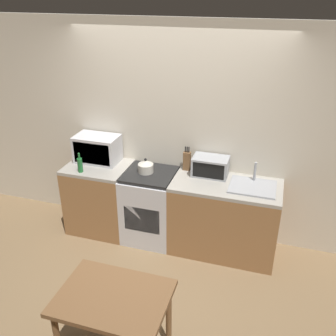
{
  "coord_description": "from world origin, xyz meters",
  "views": [
    {
      "loc": [
        1.14,
        -2.89,
        2.9
      ],
      "look_at": [
        0.03,
        0.7,
        1.05
      ],
      "focal_mm": 40.0,
      "sensor_mm": 36.0,
      "label": 1
    }
  ],
  "objects": [
    {
      "name": "sink_basin",
      "position": [
        0.97,
        0.81,
        0.91
      ],
      "size": [
        0.5,
        0.41,
        0.24
      ],
      "color": "#999BA0",
      "rests_on": "counter_right_run"
    },
    {
      "name": "dining_table",
      "position": [
        0.1,
        -0.96,
        0.63
      ],
      "size": [
        0.87,
        0.64,
        0.74
      ],
      "color": "brown",
      "rests_on": "ground_plane"
    },
    {
      "name": "microwave",
      "position": [
        -0.96,
        0.92,
        1.07
      ],
      "size": [
        0.54,
        0.33,
        0.34
      ],
      "color": "silver",
      "rests_on": "counter_left_run"
    },
    {
      "name": "toaster_oven",
      "position": [
        0.46,
        0.96,
        1.01
      ],
      "size": [
        0.41,
        0.26,
        0.23
      ],
      "color": "#999BA0",
      "rests_on": "counter_right_run"
    },
    {
      "name": "ground_plane",
      "position": [
        0.0,
        0.0,
        0.0
      ],
      "size": [
        16.0,
        16.0,
        0.0
      ],
      "primitive_type": "plane",
      "color": "brown"
    },
    {
      "name": "stove_range",
      "position": [
        -0.23,
        0.8,
        0.45
      ],
      "size": [
        0.61,
        0.62,
        0.9
      ],
      "color": "silver",
      "rests_on": "ground_plane"
    },
    {
      "name": "kettle",
      "position": [
        -0.28,
        0.81,
        0.98
      ],
      "size": [
        0.18,
        0.18,
        0.18
      ],
      "color": "beige",
      "rests_on": "stove_range"
    },
    {
      "name": "knife_block",
      "position": [
        0.16,
        1.02,
        1.02
      ],
      "size": [
        0.08,
        0.06,
        0.3
      ],
      "color": "brown",
      "rests_on": "counter_right_run"
    },
    {
      "name": "wall_back",
      "position": [
        0.0,
        1.14,
        1.3
      ],
      "size": [
        10.0,
        0.06,
        2.6
      ],
      "color": "beige",
      "rests_on": "ground_plane"
    },
    {
      "name": "counter_left_run",
      "position": [
        -0.91,
        0.8,
        0.45
      ],
      "size": [
        0.76,
        0.62,
        0.9
      ],
      "color": "olive",
      "rests_on": "ground_plane"
    },
    {
      "name": "bottle",
      "position": [
        -1.02,
        0.59,
        0.99
      ],
      "size": [
        0.06,
        0.06,
        0.24
      ],
      "color": "#1E662D",
      "rests_on": "counter_left_run"
    },
    {
      "name": "counter_right_run",
      "position": [
        0.68,
        0.8,
        0.45
      ],
      "size": [
        1.22,
        0.62,
        0.9
      ],
      "color": "olive",
      "rests_on": "ground_plane"
    }
  ]
}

